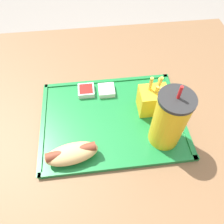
{
  "coord_description": "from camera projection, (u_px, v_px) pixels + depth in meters",
  "views": [
    {
      "loc": [
        0.05,
        0.38,
        1.31
      ],
      "look_at": [
        0.0,
        0.02,
        0.82
      ],
      "focal_mm": 35.0,
      "sensor_mm": 36.0,
      "label": 1
    }
  ],
  "objects": [
    {
      "name": "sauce_cup_ketchup",
      "position": [
        86.0,
        90.0,
        0.69
      ],
      "size": [
        0.05,
        0.05,
        0.02
      ],
      "color": "silver",
      "rests_on": "food_tray"
    },
    {
      "name": "ground_plane",
      "position": [
        112.0,
        191.0,
        1.29
      ],
      "size": [
        8.0,
        8.0,
        0.0
      ],
      "primitive_type": "plane",
      "color": "gray"
    },
    {
      "name": "dining_table",
      "position": [
        112.0,
        165.0,
        0.97
      ],
      "size": [
        1.06,
        0.92,
        0.78
      ],
      "color": "brown",
      "rests_on": "ground_plane"
    },
    {
      "name": "soda_cup",
      "position": [
        169.0,
        120.0,
        0.53
      ],
      "size": [
        0.08,
        0.08,
        0.2
      ],
      "color": "gold",
      "rests_on": "food_tray"
    },
    {
      "name": "sauce_cup_mayo",
      "position": [
        106.0,
        90.0,
        0.69
      ],
      "size": [
        0.05,
        0.05,
        0.02
      ],
      "color": "silver",
      "rests_on": "food_tray"
    },
    {
      "name": "fries_carton",
      "position": [
        153.0,
        99.0,
        0.63
      ],
      "size": [
        0.08,
        0.06,
        0.12
      ],
      "color": "gold",
      "rests_on": "food_tray"
    },
    {
      "name": "hot_dog_far",
      "position": [
        72.0,
        153.0,
        0.54
      ],
      "size": [
        0.14,
        0.08,
        0.05
      ],
      "color": "#DBB270",
      "rests_on": "food_tray"
    },
    {
      "name": "food_tray",
      "position": [
        112.0,
        119.0,
        0.64
      ],
      "size": [
        0.41,
        0.31,
        0.01
      ],
      "color": "#197233",
      "rests_on": "dining_table"
    }
  ]
}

